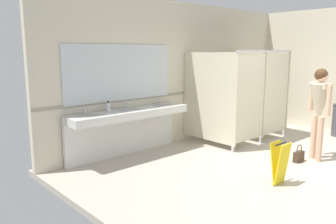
{
  "coord_description": "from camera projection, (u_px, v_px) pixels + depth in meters",
  "views": [
    {
      "loc": [
        -5.32,
        -2.39,
        1.97
      ],
      "look_at": [
        -1.75,
        1.56,
        1.0
      ],
      "focal_mm": 36.13,
      "sensor_mm": 36.0,
      "label": 1
    }
  ],
  "objects": [
    {
      "name": "handbag",
      "position": [
        299.0,
        156.0,
        6.06
      ],
      "size": [
        0.24,
        0.1,
        0.32
      ],
      "color": "#3F2D1E",
      "rests_on": "ground_plane"
    },
    {
      "name": "wall_back_tile_band",
      "position": [
        187.0,
        92.0,
        7.51
      ],
      "size": [
        6.89,
        0.01,
        0.06
      ],
      "primitive_type": "cube",
      "color": "#9E937F",
      "rests_on": "wall_back"
    },
    {
      "name": "soap_dispenser",
      "position": [
        108.0,
        107.0,
        6.04
      ],
      "size": [
        0.07,
        0.07,
        0.19
      ],
      "color": "white",
      "rests_on": "vanity_counter"
    },
    {
      "name": "wall_back",
      "position": [
        185.0,
        73.0,
        7.48
      ],
      "size": [
        6.89,
        0.12,
        2.97
      ],
      "primitive_type": "cube",
      "color": "beige",
      "rests_on": "ground_plane"
    },
    {
      "name": "vanity_counter",
      "position": [
        128.0,
        122.0,
        6.28
      ],
      "size": [
        2.42,
        0.53,
        1.01
      ],
      "color": "silver",
      "rests_on": "ground_plane"
    },
    {
      "name": "ground_plane",
      "position": [
        309.0,
        174.0,
        5.62
      ],
      "size": [
        6.89,
        6.34,
        0.1
      ],
      "primitive_type": "cube",
      "color": "#B2A899"
    },
    {
      "name": "wet_floor_sign",
      "position": [
        280.0,
        163.0,
        5.0
      ],
      "size": [
        0.28,
        0.19,
        0.64
      ],
      "color": "yellow",
      "rests_on": "ground_plane"
    },
    {
      "name": "person_standing",
      "position": [
        319.0,
        103.0,
        6.01
      ],
      "size": [
        0.55,
        0.55,
        1.66
      ],
      "color": "#DBAD89",
      "rests_on": "ground_plane"
    },
    {
      "name": "mirror_panel",
      "position": [
        121.0,
        73.0,
        6.25
      ],
      "size": [
        2.32,
        0.02,
        1.03
      ],
      "primitive_type": "cube",
      "color": "silver",
      "rests_on": "wall_back"
    },
    {
      "name": "bathroom_stalls",
      "position": [
        245.0,
        94.0,
        7.43
      ],
      "size": [
        2.0,
        1.41,
        1.97
      ],
      "color": "beige",
      "rests_on": "ground_plane"
    }
  ]
}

